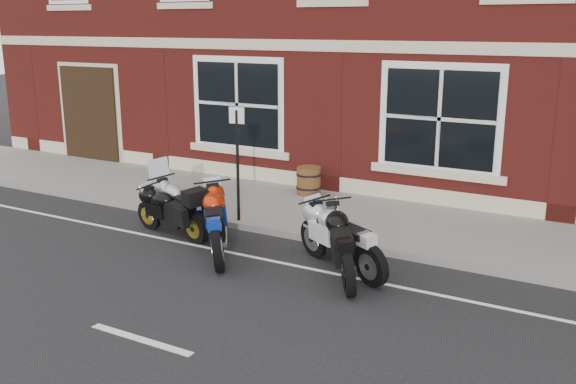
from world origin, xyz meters
name	(u,v)px	position (x,y,z in m)	size (l,w,h in m)	color
ground	(265,264)	(0.00, 0.00, 0.00)	(80.00, 80.00, 0.00)	black
sidewalk	(341,215)	(0.00, 3.00, 0.06)	(30.00, 3.00, 0.12)	slate
kerb	(305,237)	(0.00, 1.42, 0.06)	(30.00, 0.16, 0.12)	slate
moto_touring_silver	(180,204)	(-2.33, 0.72, 0.55)	(1.91, 0.98, 1.34)	black
moto_sport_red	(219,219)	(-0.98, 0.12, 0.60)	(1.47, 1.98, 1.05)	black
moto_sport_black	(171,211)	(-2.33, 0.46, 0.48)	(1.86, 0.46, 0.84)	black
moto_sport_silver	(342,236)	(1.19, 0.44, 0.56)	(1.98, 1.16, 0.98)	black
moto_naked_black	(343,240)	(1.31, 0.25, 0.57)	(1.31, 1.95, 1.00)	black
barrel_planter	(309,181)	(-1.26, 3.98, 0.44)	(0.57, 0.57, 0.63)	#503B15
parking_sign	(237,156)	(-1.54, 1.55, 1.41)	(0.32, 0.06, 2.23)	black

